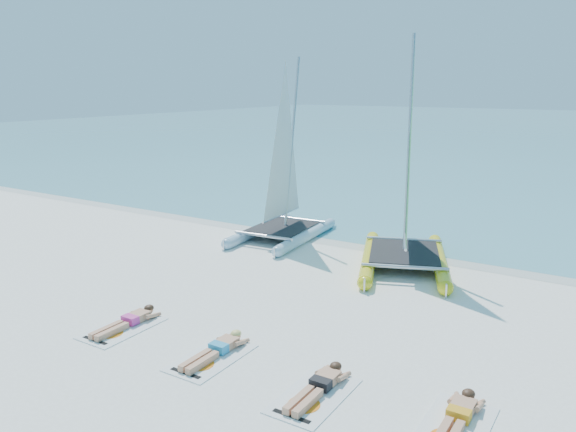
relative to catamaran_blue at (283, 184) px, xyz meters
name	(u,v)px	position (x,y,z in m)	size (l,w,h in m)	color
ground	(286,298)	(3.19, -4.88, -1.92)	(140.00, 140.00, 0.00)	white
sea	(570,130)	(3.19, 58.12, -1.91)	(140.00, 115.00, 0.01)	#71B8BC
wet_sand_strip	(374,246)	(3.19, 0.62, -1.92)	(140.00, 1.40, 0.01)	silver
catamaran_blue	(283,184)	(0.00, 0.00, 0.00)	(2.62, 4.88, 6.43)	#ACD0E2
catamaran_yellow	(407,190)	(4.59, -0.33, 0.28)	(4.12, 5.66, 6.99)	yellow
towel_a	(123,328)	(1.06, -8.33, -1.91)	(1.00, 1.85, 0.02)	white
sunbather_a	(129,320)	(1.06, -8.14, -1.80)	(0.37, 1.73, 0.26)	tan
towel_b	(211,358)	(3.62, -8.36, -1.91)	(1.00, 1.85, 0.02)	white
sunbather_b	(217,349)	(3.62, -8.17, -1.80)	(0.37, 1.73, 0.26)	tan
towel_c	(314,396)	(6.03, -8.50, -1.91)	(1.00, 1.85, 0.02)	white
sunbather_c	(319,385)	(6.03, -8.31, -1.80)	(0.37, 1.73, 0.26)	tan
towel_d	(454,428)	(8.37, -8.16, -1.91)	(1.00, 1.85, 0.02)	white
sunbather_d	(458,416)	(8.37, -7.97, -1.80)	(0.37, 1.73, 0.26)	tan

